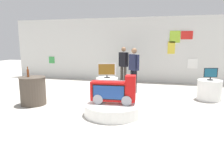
% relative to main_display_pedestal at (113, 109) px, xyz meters
% --- Properties ---
extents(ground_plane, '(30.00, 30.00, 0.00)m').
position_rel_main_display_pedestal_xyz_m(ground_plane, '(-0.35, -0.25, -0.15)').
color(ground_plane, '#B2ADA3').
extents(back_wall_display, '(12.21, 0.13, 2.97)m').
position_rel_main_display_pedestal_xyz_m(back_wall_display, '(-0.33, 4.99, 1.34)').
color(back_wall_display, silver).
rests_on(back_wall_display, ground).
extents(main_display_pedestal, '(1.48, 1.48, 0.30)m').
position_rel_main_display_pedestal_xyz_m(main_display_pedestal, '(0.00, 0.00, 0.00)').
color(main_display_pedestal, white).
rests_on(main_display_pedestal, ground).
extents(novelty_firetruck_tv, '(1.15, 0.43, 0.73)m').
position_rel_main_display_pedestal_xyz_m(novelty_firetruck_tv, '(0.02, -0.00, 0.45)').
color(novelty_firetruck_tv, gray).
rests_on(novelty_firetruck_tv, main_display_pedestal).
extents(display_pedestal_left_rear, '(0.75, 0.75, 0.65)m').
position_rel_main_display_pedestal_xyz_m(display_pedestal_left_rear, '(-0.68, 1.80, 0.18)').
color(display_pedestal_left_rear, white).
rests_on(display_pedestal_left_rear, ground).
extents(tv_on_left_rear, '(0.58, 0.22, 0.49)m').
position_rel_main_display_pedestal_xyz_m(tv_on_left_rear, '(-0.68, 1.80, 0.77)').
color(tv_on_left_rear, black).
rests_on(tv_on_left_rear, display_pedestal_left_rear).
extents(display_pedestal_center_rear, '(0.75, 0.75, 0.65)m').
position_rel_main_display_pedestal_xyz_m(display_pedestal_center_rear, '(2.63, 2.17, 0.18)').
color(display_pedestal_center_rear, white).
rests_on(display_pedestal_center_rear, ground).
extents(tv_on_center_rear, '(0.42, 0.20, 0.39)m').
position_rel_main_display_pedestal_xyz_m(tv_on_center_rear, '(2.63, 2.17, 0.71)').
color(tv_on_center_rear, black).
rests_on(tv_on_center_rear, display_pedestal_center_rear).
extents(side_table_round, '(0.76, 0.76, 0.83)m').
position_rel_main_display_pedestal_xyz_m(side_table_round, '(-2.53, 0.29, 0.28)').
color(side_table_round, '#4C4238').
rests_on(side_table_round, ground).
extents(bottle_on_side_table, '(0.06, 0.06, 0.30)m').
position_rel_main_display_pedestal_xyz_m(bottle_on_side_table, '(-2.65, 0.27, 0.81)').
color(bottle_on_side_table, brown).
rests_on(bottle_on_side_table, side_table_round).
extents(shopper_browsing_near_truck, '(0.49, 0.37, 1.65)m').
position_rel_main_display_pedestal_xyz_m(shopper_browsing_near_truck, '(-0.54, 3.94, 0.81)').
color(shopper_browsing_near_truck, '#38332D').
rests_on(shopper_browsing_near_truck, ground).
extents(shopper_browsing_rear, '(0.42, 0.42, 1.64)m').
position_rel_main_display_pedestal_xyz_m(shopper_browsing_rear, '(0.11, 2.61, 0.81)').
color(shopper_browsing_rear, black).
rests_on(shopper_browsing_rear, ground).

